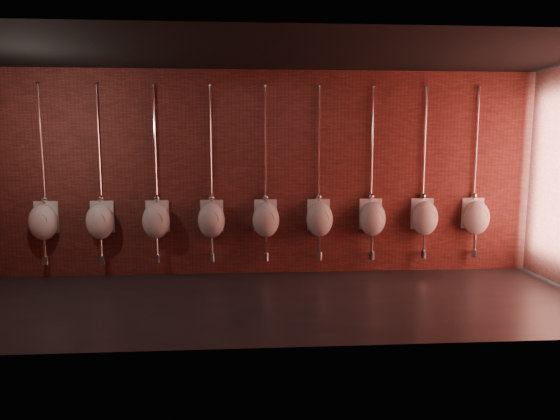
{
  "coord_description": "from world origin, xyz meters",
  "views": [
    {
      "loc": [
        -0.37,
        -6.36,
        2.08
      ],
      "look_at": [
        0.12,
        0.9,
        1.1
      ],
      "focal_mm": 32.0,
      "sensor_mm": 36.0,
      "label": 1
    }
  ],
  "objects_px": {
    "urinal_3": "(211,219)",
    "urinal_5": "(320,218)",
    "urinal_7": "(425,217)",
    "urinal_1": "(100,220)",
    "urinal_0": "(43,221)",
    "urinal_8": "(476,217)",
    "urinal_4": "(266,219)",
    "urinal_6": "(372,218)",
    "urinal_2": "(156,220)"
  },
  "relations": [
    {
      "from": "urinal_2",
      "to": "urinal_3",
      "type": "height_order",
      "value": "same"
    },
    {
      "from": "urinal_3",
      "to": "urinal_6",
      "type": "distance_m",
      "value": 2.54
    },
    {
      "from": "urinal_2",
      "to": "urinal_4",
      "type": "bearing_deg",
      "value": 0.0
    },
    {
      "from": "urinal_1",
      "to": "urinal_7",
      "type": "bearing_deg",
      "value": 0.0
    },
    {
      "from": "urinal_4",
      "to": "urinal_7",
      "type": "height_order",
      "value": "same"
    },
    {
      "from": "urinal_1",
      "to": "urinal_6",
      "type": "distance_m",
      "value": 4.24
    },
    {
      "from": "urinal_3",
      "to": "urinal_6",
      "type": "relative_size",
      "value": 1.0
    },
    {
      "from": "urinal_5",
      "to": "urinal_2",
      "type": "bearing_deg",
      "value": 180.0
    },
    {
      "from": "urinal_0",
      "to": "urinal_4",
      "type": "bearing_deg",
      "value": 0.0
    },
    {
      "from": "urinal_2",
      "to": "urinal_3",
      "type": "xyz_separation_m",
      "value": [
        0.85,
        0.0,
        0.0
      ]
    },
    {
      "from": "urinal_7",
      "to": "urinal_4",
      "type": "bearing_deg",
      "value": 180.0
    },
    {
      "from": "urinal_4",
      "to": "urinal_5",
      "type": "distance_m",
      "value": 0.85
    },
    {
      "from": "urinal_1",
      "to": "urinal_5",
      "type": "bearing_deg",
      "value": 0.0
    },
    {
      "from": "urinal_1",
      "to": "urinal_8",
      "type": "distance_m",
      "value": 5.93
    },
    {
      "from": "urinal_3",
      "to": "urinal_8",
      "type": "xyz_separation_m",
      "value": [
        4.24,
        0.0,
        0.0
      ]
    },
    {
      "from": "urinal_4",
      "to": "urinal_5",
      "type": "height_order",
      "value": "same"
    },
    {
      "from": "urinal_7",
      "to": "urinal_8",
      "type": "distance_m",
      "value": 0.85
    },
    {
      "from": "urinal_2",
      "to": "urinal_8",
      "type": "height_order",
      "value": "same"
    },
    {
      "from": "urinal_2",
      "to": "urinal_3",
      "type": "relative_size",
      "value": 1.0
    },
    {
      "from": "urinal_7",
      "to": "urinal_1",
      "type": "bearing_deg",
      "value": 180.0
    },
    {
      "from": "urinal_0",
      "to": "urinal_4",
      "type": "xyz_separation_m",
      "value": [
        3.39,
        0.0,
        0.0
      ]
    },
    {
      "from": "urinal_7",
      "to": "urinal_8",
      "type": "bearing_deg",
      "value": 0.0
    },
    {
      "from": "urinal_2",
      "to": "urinal_7",
      "type": "bearing_deg",
      "value": 0.0
    },
    {
      "from": "urinal_6",
      "to": "urinal_7",
      "type": "distance_m",
      "value": 0.85
    },
    {
      "from": "urinal_7",
      "to": "urinal_8",
      "type": "relative_size",
      "value": 1.0
    },
    {
      "from": "urinal_5",
      "to": "urinal_7",
      "type": "xyz_separation_m",
      "value": [
        1.69,
        0.0,
        0.0
      ]
    },
    {
      "from": "urinal_1",
      "to": "urinal_6",
      "type": "relative_size",
      "value": 1.0
    },
    {
      "from": "urinal_1",
      "to": "urinal_2",
      "type": "distance_m",
      "value": 0.85
    },
    {
      "from": "urinal_6",
      "to": "urinal_5",
      "type": "bearing_deg",
      "value": 180.0
    },
    {
      "from": "urinal_2",
      "to": "urinal_4",
      "type": "height_order",
      "value": "same"
    },
    {
      "from": "urinal_3",
      "to": "urinal_7",
      "type": "xyz_separation_m",
      "value": [
        3.39,
        0.0,
        0.0
      ]
    },
    {
      "from": "urinal_4",
      "to": "urinal_8",
      "type": "relative_size",
      "value": 1.0
    },
    {
      "from": "urinal_6",
      "to": "urinal_7",
      "type": "relative_size",
      "value": 1.0
    },
    {
      "from": "urinal_5",
      "to": "urinal_8",
      "type": "height_order",
      "value": "same"
    },
    {
      "from": "urinal_0",
      "to": "urinal_1",
      "type": "xyz_separation_m",
      "value": [
        0.85,
        0.0,
        0.0
      ]
    },
    {
      "from": "urinal_3",
      "to": "urinal_5",
      "type": "xyz_separation_m",
      "value": [
        1.69,
        0.0,
        0.0
      ]
    },
    {
      "from": "urinal_4",
      "to": "urinal_2",
      "type": "bearing_deg",
      "value": 180.0
    },
    {
      "from": "urinal_0",
      "to": "urinal_2",
      "type": "xyz_separation_m",
      "value": [
        1.69,
        0.0,
        0.0
      ]
    },
    {
      "from": "urinal_0",
      "to": "urinal_6",
      "type": "relative_size",
      "value": 1.0
    },
    {
      "from": "urinal_1",
      "to": "urinal_7",
      "type": "relative_size",
      "value": 1.0
    },
    {
      "from": "urinal_5",
      "to": "urinal_6",
      "type": "xyz_separation_m",
      "value": [
        0.85,
        0.0,
        0.0
      ]
    },
    {
      "from": "urinal_7",
      "to": "urinal_5",
      "type": "bearing_deg",
      "value": 180.0
    },
    {
      "from": "urinal_0",
      "to": "urinal_8",
      "type": "relative_size",
      "value": 1.0
    },
    {
      "from": "urinal_3",
      "to": "urinal_5",
      "type": "distance_m",
      "value": 1.69
    },
    {
      "from": "urinal_0",
      "to": "urinal_6",
      "type": "height_order",
      "value": "same"
    },
    {
      "from": "urinal_1",
      "to": "urinal_3",
      "type": "distance_m",
      "value": 1.69
    },
    {
      "from": "urinal_3",
      "to": "urinal_6",
      "type": "xyz_separation_m",
      "value": [
        2.54,
        0.0,
        0.0
      ]
    },
    {
      "from": "urinal_1",
      "to": "urinal_5",
      "type": "relative_size",
      "value": 1.0
    },
    {
      "from": "urinal_1",
      "to": "urinal_5",
      "type": "distance_m",
      "value": 3.39
    },
    {
      "from": "urinal_0",
      "to": "urinal_1",
      "type": "distance_m",
      "value": 0.85
    }
  ]
}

